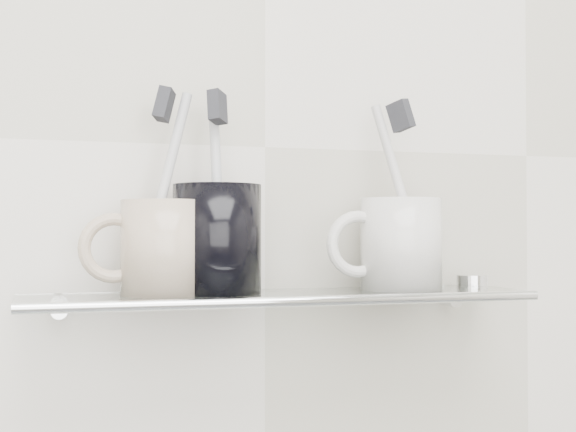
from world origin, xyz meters
name	(u,v)px	position (x,y,z in m)	size (l,w,h in m)	color
wall_back	(265,147)	(0.00, 1.10, 1.25)	(2.50, 2.50, 0.00)	silver
shelf_glass	(282,297)	(0.00, 1.04, 1.10)	(0.50, 0.12, 0.01)	silver
shelf_rail	(300,301)	(0.00, 0.98, 1.10)	(0.01, 0.01, 0.50)	silver
bracket_left	(59,310)	(-0.21, 1.09, 1.09)	(0.02, 0.02, 0.03)	silver
bracket_right	(450,299)	(0.21, 1.09, 1.09)	(0.02, 0.02, 0.03)	silver
mug_left	(164,248)	(-0.12, 1.04, 1.14)	(0.08, 0.08, 0.09)	beige
mug_left_handle	(114,248)	(-0.16, 1.04, 1.14)	(0.07, 0.07, 0.01)	beige
toothbrush_left	(164,188)	(-0.12, 1.04, 1.20)	(0.01, 0.01, 0.19)	silver
bristles_left	(164,104)	(-0.12, 1.04, 1.28)	(0.01, 0.02, 0.03)	#27282D
mug_center	(217,239)	(-0.06, 1.04, 1.15)	(0.09, 0.09, 0.11)	black
mug_center_handle	(167,239)	(-0.11, 1.04, 1.15)	(0.08, 0.08, 0.01)	black
toothbrush_center	(217,189)	(-0.06, 1.04, 1.20)	(0.01, 0.01, 0.19)	silver
bristles_center	(217,107)	(-0.06, 1.04, 1.28)	(0.01, 0.02, 0.03)	#27282D
mug_right	(401,244)	(0.13, 1.04, 1.15)	(0.08, 0.08, 0.09)	white
mug_right_handle	(358,244)	(0.08, 1.04, 1.15)	(0.07, 0.07, 0.01)	white
toothbrush_right	(401,192)	(0.13, 1.04, 1.20)	(0.01, 0.01, 0.19)	beige
bristles_right	(401,116)	(0.13, 1.04, 1.28)	(0.01, 0.02, 0.03)	#27282D
chrome_cap	(472,282)	(0.21, 1.04, 1.11)	(0.03, 0.03, 0.01)	silver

